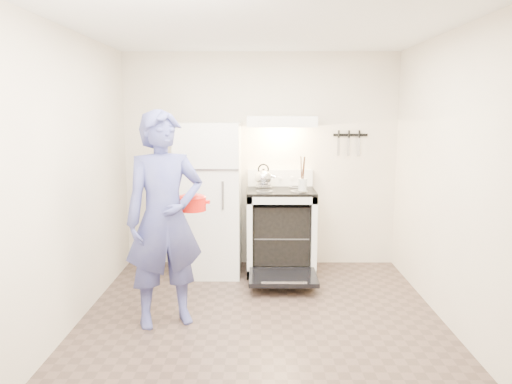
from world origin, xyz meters
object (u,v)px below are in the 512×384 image
tea_kettle (263,176)px  dutch_oven (192,204)px  person (165,219)px  stove_body (281,232)px  refrigerator (209,199)px

tea_kettle → dutch_oven: (-0.64, -1.29, -0.08)m
person → stove_body: bearing=30.6°
refrigerator → stove_body: bearing=1.8°
stove_body → tea_kettle: bearing=162.0°
stove_body → tea_kettle: tea_kettle is taller
stove_body → person: 1.83m
refrigerator → stove_body: (0.81, 0.02, -0.39)m
stove_body → person: person is taller
refrigerator → dutch_oven: bearing=-91.6°
refrigerator → tea_kettle: (0.61, 0.09, 0.24)m
person → dutch_oven: bearing=21.9°
person → dutch_oven: size_ratio=5.73×
refrigerator → person: (-0.24, -1.41, 0.07)m
tea_kettle → dutch_oven: tea_kettle is taller
refrigerator → dutch_oven: 1.21m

